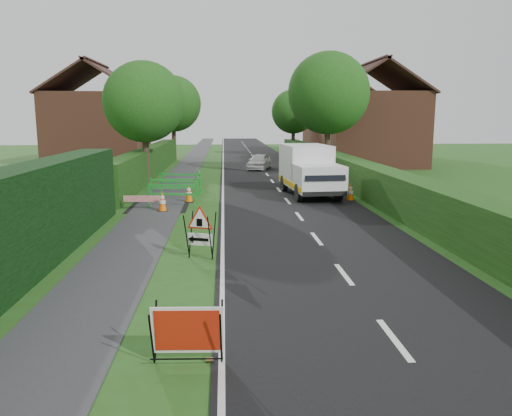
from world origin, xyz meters
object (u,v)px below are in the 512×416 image
red_rect_sign (187,331)px  works_van (309,169)px  triangle_sign (199,228)px  hatchback_car (259,162)px

red_rect_sign → works_van: size_ratio=0.20×
red_rect_sign → works_van: 16.96m
red_rect_sign → triangle_sign: bearing=93.7°
works_van → hatchback_car: (-1.51, 12.19, -0.68)m
works_van → hatchback_car: bearing=92.5°
works_van → red_rect_sign: bearing=-110.3°
red_rect_sign → triangle_sign: 5.64m
triangle_sign → works_van: (4.69, 10.68, 0.42)m
triangle_sign → works_van: size_ratio=0.23×
red_rect_sign → hatchback_car: size_ratio=0.32×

